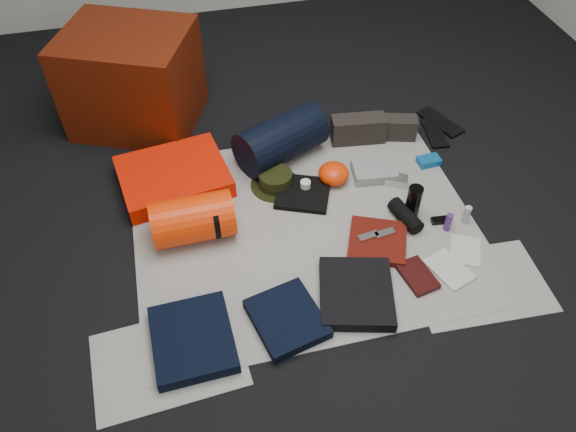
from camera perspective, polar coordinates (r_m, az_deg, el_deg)
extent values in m
cube|color=black|center=(2.68, 1.77, -1.30)|extent=(4.50, 4.50, 0.02)
cube|color=#B3B0A5|center=(2.67, 1.78, -1.12)|extent=(1.60, 1.30, 0.01)
cube|color=#B3B0A5|center=(2.31, -12.04, -14.09)|extent=(0.61, 0.44, 0.00)
cube|color=#B3B0A5|center=(2.60, 18.80, -6.53)|extent=(0.60, 0.43, 0.00)
cube|color=#551606|center=(3.25, -15.53, 13.24)|extent=(0.81, 0.76, 0.54)
cube|color=#F61B02|center=(2.90, -11.54, 3.95)|extent=(0.58, 0.50, 0.10)
cylinder|color=#F93004|center=(2.59, -9.64, -0.32)|extent=(0.38, 0.23, 0.22)
cylinder|color=black|center=(2.59, -11.82, -0.72)|extent=(0.02, 0.22, 0.22)
cylinder|color=black|center=(2.59, -7.46, 0.04)|extent=(0.03, 0.22, 0.22)
cylinder|color=black|center=(2.95, -0.74, 7.83)|extent=(0.52, 0.42, 0.24)
cylinder|color=black|center=(2.87, -1.27, 3.19)|extent=(0.33, 0.33, 0.01)
cylinder|color=black|center=(2.84, -1.29, 3.79)|extent=(0.17, 0.17, 0.08)
cube|color=#2A2521|center=(3.12, 7.14, 8.76)|extent=(0.30, 0.14, 0.15)
cube|color=#2A2521|center=(3.18, 10.65, 8.83)|extent=(0.27, 0.16, 0.13)
cube|color=black|center=(3.29, 14.66, 8.14)|extent=(0.13, 0.26, 0.01)
cube|color=black|center=(3.38, 15.20, 9.19)|extent=(0.20, 0.30, 0.02)
cube|color=black|center=(2.30, -9.65, -12.23)|extent=(0.33, 0.37, 0.06)
cube|color=black|center=(2.33, -0.10, -10.38)|extent=(0.33, 0.35, 0.05)
cube|color=black|center=(2.41, 6.94, -7.80)|extent=(0.38, 0.41, 0.05)
cube|color=black|center=(2.81, 1.53, 2.31)|extent=(0.33, 0.32, 0.03)
cube|color=#561009|center=(2.62, 9.07, -2.55)|extent=(0.34, 0.34, 0.03)
ellipsoid|color=#F93004|center=(2.87, 4.66, 4.33)|extent=(0.20, 0.20, 0.10)
cube|color=gray|center=(2.94, 8.73, 4.53)|extent=(0.23, 0.19, 0.05)
cylinder|color=black|center=(2.73, 12.63, 1.42)|extent=(0.08, 0.08, 0.18)
cylinder|color=black|center=(2.72, 11.85, 0.04)|extent=(0.12, 0.21, 0.07)
cube|color=silver|center=(2.91, 10.94, 3.58)|extent=(0.13, 0.11, 0.05)
cube|color=#0D4D86|center=(3.07, 14.11, 5.45)|extent=(0.12, 0.08, 0.04)
cylinder|color=#502577|center=(2.73, 15.97, -0.60)|extent=(0.03, 0.03, 0.10)
cylinder|color=#A0A4A0|center=(2.79, 17.69, 0.13)|extent=(0.04, 0.04, 0.10)
cube|color=black|center=(2.53, 13.01, -5.96)|extent=(0.15, 0.20, 0.03)
cube|color=#B7B9B0|center=(2.60, 16.03, -5.23)|extent=(0.20, 0.24, 0.01)
cube|color=#B7B9B0|center=(2.69, 17.57, -3.34)|extent=(0.20, 0.22, 0.01)
cube|color=black|center=(2.78, 15.27, -0.42)|extent=(0.10, 0.05, 0.02)
cube|color=silver|center=(2.28, -12.49, -15.14)|extent=(0.07, 0.07, 0.01)
cylinder|color=silver|center=(2.81, 1.78, 3.24)|extent=(0.05, 0.05, 0.04)
cube|color=silver|center=(2.60, 8.16, -2.04)|extent=(0.10, 0.05, 0.01)
cube|color=silver|center=(2.62, 9.80, -1.72)|extent=(0.10, 0.05, 0.01)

